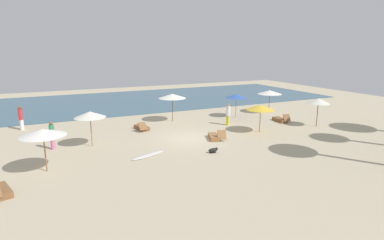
{
  "coord_description": "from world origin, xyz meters",
  "views": [
    {
      "loc": [
        -8.73,
        -18.95,
        6.1
      ],
      "look_at": [
        0.54,
        0.72,
        1.1
      ],
      "focal_mm": 29.71,
      "sensor_mm": 36.0,
      "label": 1
    }
  ],
  "objects_px": {
    "dog": "(213,150)",
    "lounger_0": "(0,191)",
    "umbrella_2": "(236,96)",
    "person_1": "(228,114)",
    "umbrella_3": "(172,96)",
    "person_2": "(21,118)",
    "lounger_1": "(142,128)",
    "umbrella_5": "(318,101)",
    "umbrella_0": "(90,115)",
    "umbrella_6": "(43,132)",
    "lounger_3": "(281,120)",
    "person_0": "(52,135)",
    "umbrella_4": "(261,107)",
    "umbrella_1": "(270,92)",
    "lounger_2": "(215,137)",
    "surfboard": "(149,155)"
  },
  "relations": [
    {
      "from": "umbrella_6",
      "to": "lounger_3",
      "type": "bearing_deg",
      "value": 11.25
    },
    {
      "from": "person_2",
      "to": "person_1",
      "type": "bearing_deg",
      "value": -19.67
    },
    {
      "from": "person_1",
      "to": "person_2",
      "type": "relative_size",
      "value": 0.94
    },
    {
      "from": "umbrella_0",
      "to": "umbrella_4",
      "type": "distance_m",
      "value": 11.79
    },
    {
      "from": "umbrella_2",
      "to": "umbrella_5",
      "type": "bearing_deg",
      "value": -55.2
    },
    {
      "from": "umbrella_0",
      "to": "lounger_0",
      "type": "height_order",
      "value": "umbrella_0"
    },
    {
      "from": "umbrella_2",
      "to": "surfboard",
      "type": "distance_m",
      "value": 12.34
    },
    {
      "from": "umbrella_3",
      "to": "lounger_2",
      "type": "height_order",
      "value": "umbrella_3"
    },
    {
      "from": "person_1",
      "to": "surfboard",
      "type": "distance_m",
      "value": 9.18
    },
    {
      "from": "umbrella_5",
      "to": "umbrella_0",
      "type": "bearing_deg",
      "value": 172.55
    },
    {
      "from": "umbrella_2",
      "to": "umbrella_1",
      "type": "bearing_deg",
      "value": 3.72
    },
    {
      "from": "dog",
      "to": "lounger_0",
      "type": "bearing_deg",
      "value": -174.78
    },
    {
      "from": "umbrella_2",
      "to": "umbrella_3",
      "type": "distance_m",
      "value": 5.78
    },
    {
      "from": "umbrella_2",
      "to": "person_1",
      "type": "height_order",
      "value": "umbrella_2"
    },
    {
      "from": "umbrella_6",
      "to": "person_1",
      "type": "distance_m",
      "value": 14.12
    },
    {
      "from": "lounger_1",
      "to": "person_2",
      "type": "bearing_deg",
      "value": 155.01
    },
    {
      "from": "umbrella_0",
      "to": "surfboard",
      "type": "xyz_separation_m",
      "value": [
        2.67,
        -3.25,
        -2.01
      ]
    },
    {
      "from": "lounger_1",
      "to": "lounger_2",
      "type": "height_order",
      "value": "lounger_2"
    },
    {
      "from": "umbrella_2",
      "to": "lounger_0",
      "type": "relative_size",
      "value": 1.15
    },
    {
      "from": "lounger_2",
      "to": "lounger_3",
      "type": "distance_m",
      "value": 7.86
    },
    {
      "from": "umbrella_1",
      "to": "umbrella_5",
      "type": "distance_m",
      "value": 5.86
    },
    {
      "from": "umbrella_3",
      "to": "dog",
      "type": "height_order",
      "value": "umbrella_3"
    },
    {
      "from": "lounger_1",
      "to": "umbrella_0",
      "type": "bearing_deg",
      "value": -146.71
    },
    {
      "from": "umbrella_6",
      "to": "lounger_0",
      "type": "bearing_deg",
      "value": -131.79
    },
    {
      "from": "umbrella_0",
      "to": "umbrella_6",
      "type": "bearing_deg",
      "value": -129.03
    },
    {
      "from": "person_1",
      "to": "person_2",
      "type": "bearing_deg",
      "value": 160.33
    },
    {
      "from": "umbrella_4",
      "to": "lounger_1",
      "type": "relative_size",
      "value": 1.18
    },
    {
      "from": "lounger_2",
      "to": "surfboard",
      "type": "xyz_separation_m",
      "value": [
        -5.09,
        -1.35,
        -0.14
      ]
    },
    {
      "from": "person_2",
      "to": "lounger_1",
      "type": "bearing_deg",
      "value": -24.99
    },
    {
      "from": "lounger_3",
      "to": "person_1",
      "type": "height_order",
      "value": "person_1"
    },
    {
      "from": "umbrella_3",
      "to": "person_0",
      "type": "bearing_deg",
      "value": -157.46
    },
    {
      "from": "umbrella_0",
      "to": "person_1",
      "type": "height_order",
      "value": "umbrella_0"
    },
    {
      "from": "lounger_2",
      "to": "person_2",
      "type": "distance_m",
      "value": 14.58
    },
    {
      "from": "umbrella_5",
      "to": "lounger_1",
      "type": "distance_m",
      "value": 13.78
    },
    {
      "from": "surfboard",
      "to": "umbrella_0",
      "type": "bearing_deg",
      "value": 129.34
    },
    {
      "from": "lounger_1",
      "to": "umbrella_1",
      "type": "bearing_deg",
      "value": 4.62
    },
    {
      "from": "umbrella_5",
      "to": "umbrella_6",
      "type": "distance_m",
      "value": 19.49
    },
    {
      "from": "umbrella_4",
      "to": "lounger_2",
      "type": "height_order",
      "value": "umbrella_4"
    },
    {
      "from": "umbrella_3",
      "to": "umbrella_5",
      "type": "bearing_deg",
      "value": -33.96
    },
    {
      "from": "lounger_3",
      "to": "dog",
      "type": "relative_size",
      "value": 2.69
    },
    {
      "from": "umbrella_2",
      "to": "lounger_0",
      "type": "bearing_deg",
      "value": -153.26
    },
    {
      "from": "umbrella_2",
      "to": "lounger_3",
      "type": "height_order",
      "value": "umbrella_2"
    },
    {
      "from": "umbrella_0",
      "to": "umbrella_4",
      "type": "xyz_separation_m",
      "value": [
        11.67,
        -1.68,
        -0.2
      ]
    },
    {
      "from": "umbrella_0",
      "to": "umbrella_6",
      "type": "xyz_separation_m",
      "value": [
        -2.68,
        -3.3,
        -0.02
      ]
    },
    {
      "from": "umbrella_1",
      "to": "umbrella_4",
      "type": "distance_m",
      "value": 7.38
    },
    {
      "from": "person_0",
      "to": "umbrella_2",
      "type": "bearing_deg",
      "value": 11.37
    },
    {
      "from": "lounger_2",
      "to": "umbrella_3",
      "type": "bearing_deg",
      "value": 95.45
    },
    {
      "from": "umbrella_0",
      "to": "lounger_3",
      "type": "distance_m",
      "value": 15.43
    },
    {
      "from": "lounger_1",
      "to": "person_1",
      "type": "bearing_deg",
      "value": -12.63
    },
    {
      "from": "umbrella_0",
      "to": "umbrella_1",
      "type": "bearing_deg",
      "value": 12.33
    }
  ]
}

